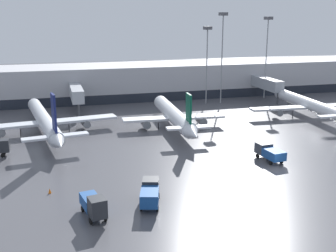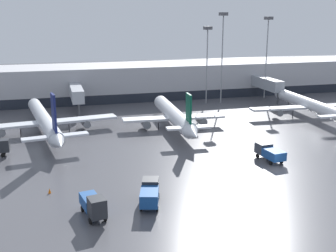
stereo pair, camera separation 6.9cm
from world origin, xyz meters
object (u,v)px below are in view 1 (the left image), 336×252
at_px(traffic_cone_0, 50,191).
at_px(service_truck_1, 150,193).
at_px(service_truck_3, 94,205).
at_px(apron_light_mast_6, 207,44).
at_px(parked_jet_0, 174,115).
at_px(apron_light_mast_2, 223,34).
at_px(parked_jet_3, 310,105).
at_px(apron_light_mast_3, 267,36).
at_px(service_truck_2, 269,152).
at_px(parked_jet_4, 44,120).

bearing_deg(traffic_cone_0, service_truck_1, -29.99).
xyz_separation_m(service_truck_3, apron_light_mast_6, (34.38, 56.12, 13.60)).
bearing_deg(parked_jet_0, apron_light_mast_6, -31.67).
relative_size(service_truck_1, apron_light_mast_2, 0.26).
bearing_deg(traffic_cone_0, service_truck_3, -59.66).
relative_size(parked_jet_3, apron_light_mast_3, 1.61).
distance_m(service_truck_2, apron_light_mast_3, 54.65).
relative_size(parked_jet_0, parked_jet_4, 0.89).
bearing_deg(traffic_cone_0, parked_jet_3, 26.37).
bearing_deg(apron_light_mast_3, apron_light_mast_2, -168.51).
relative_size(service_truck_3, apron_light_mast_2, 0.25).
bearing_deg(service_truck_3, apron_light_mast_2, 135.25).
bearing_deg(service_truck_1, parked_jet_3, -36.10).
distance_m(apron_light_mast_3, apron_light_mast_6, 18.03).
distance_m(service_truck_1, service_truck_3, 6.91).
height_order(parked_jet_3, apron_light_mast_2, apron_light_mast_2).
distance_m(service_truck_1, service_truck_2, 23.81).
bearing_deg(parked_jet_4, traffic_cone_0, 173.26).
distance_m(service_truck_1, apron_light_mast_3, 74.49).
relative_size(service_truck_1, apron_light_mast_6, 0.30).
bearing_deg(traffic_cone_0, service_truck_2, 6.49).
xyz_separation_m(parked_jet_4, apron_light_mast_3, (57.57, 21.34, 14.07)).
bearing_deg(parked_jet_0, traffic_cone_0, 140.85).
height_order(apron_light_mast_3, apron_light_mast_6, apron_light_mast_3).
bearing_deg(parked_jet_4, service_truck_3, -179.76).
distance_m(parked_jet_0, service_truck_2, 24.49).
bearing_deg(service_truck_3, parked_jet_0, 140.42).
height_order(parked_jet_4, service_truck_1, parked_jet_4).
relative_size(parked_jet_4, service_truck_1, 6.44).
distance_m(service_truck_1, apron_light_mast_2, 64.67).
xyz_separation_m(parked_jet_4, service_truck_3, (5.40, -37.19, -1.09)).
height_order(service_truck_1, apron_light_mast_3, apron_light_mast_3).
distance_m(service_truck_2, service_truck_3, 30.57).
xyz_separation_m(service_truck_2, apron_light_mast_3, (24.00, 46.67, 15.26)).
bearing_deg(service_truck_3, parked_jet_4, 177.97).
relative_size(parked_jet_0, parked_jet_3, 0.96).
height_order(service_truck_1, service_truck_2, service_truck_1).
height_order(parked_jet_3, apron_light_mast_6, apron_light_mast_6).
xyz_separation_m(parked_jet_3, service_truck_2, (-23.16, -24.06, -1.26)).
bearing_deg(service_truck_2, parked_jet_0, 14.60).
distance_m(service_truck_1, apron_light_mast_6, 62.73).
distance_m(service_truck_3, apron_light_mast_6, 67.21).
bearing_deg(parked_jet_3, apron_light_mast_3, 1.15).
distance_m(parked_jet_0, apron_light_mast_2, 31.78).
relative_size(service_truck_3, apron_light_mast_6, 0.29).
relative_size(service_truck_2, apron_light_mast_3, 0.27).
xyz_separation_m(parked_jet_0, apron_light_mast_2, (18.75, 20.97, 14.77)).
height_order(parked_jet_4, service_truck_3, parked_jet_4).
bearing_deg(parked_jet_4, apron_light_mast_2, -75.03).
relative_size(parked_jet_4, traffic_cone_0, 57.59).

